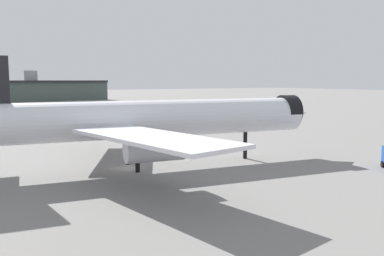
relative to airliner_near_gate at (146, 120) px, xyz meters
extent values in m
plane|color=slate|center=(-2.69, 0.61, -6.65)|extent=(900.00, 900.00, 0.00)
cylinder|color=silver|center=(0.36, -0.05, 0.12)|extent=(48.86, 12.41, 5.21)
cone|color=silver|center=(24.40, -3.69, 0.12)|extent=(6.42, 5.90, 5.10)
cylinder|color=black|center=(23.37, -3.53, 0.51)|extent=(3.10, 5.55, 5.26)
cube|color=silver|center=(-1.33, 13.90, -0.53)|extent=(16.75, 23.05, 0.42)
cylinder|color=#B7BAC1|center=(-0.57, 11.13, -2.25)|extent=(7.16, 3.85, 2.86)
cube|color=silver|center=(-5.37, -12.89, -0.53)|extent=(11.25, 22.86, 0.42)
cylinder|color=#B7BAC1|center=(-3.83, -10.46, -2.25)|extent=(7.16, 3.85, 2.86)
cylinder|color=black|center=(15.75, -2.38, -4.57)|extent=(0.62, 0.62, 4.16)
cylinder|color=black|center=(-1.64, 3.01, -4.57)|extent=(0.62, 0.62, 4.16)
cylinder|color=black|center=(-2.45, -2.39, -4.57)|extent=(0.62, 0.62, 4.16)
cylinder|color=#939399|center=(20.39, 202.08, 2.23)|extent=(7.42, 7.42, 17.76)
cylinder|color=black|center=(28.07, -17.57, -6.20)|extent=(0.79, 0.87, 0.90)
camera|label=1|loc=(-23.87, -51.22, 5.50)|focal=37.94mm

